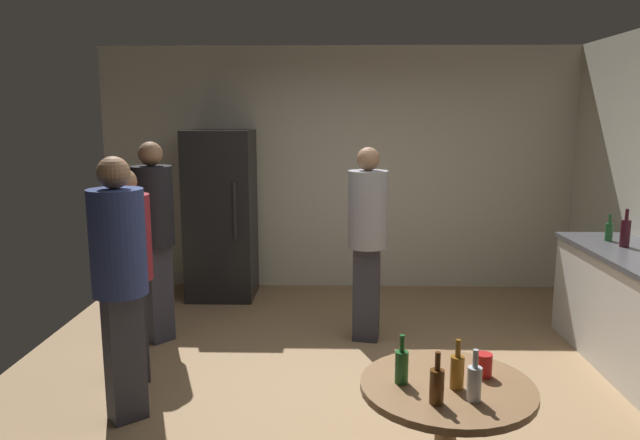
% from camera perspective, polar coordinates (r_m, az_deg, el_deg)
% --- Properties ---
extents(ground_plane, '(5.20, 5.20, 0.10)m').
position_cam_1_polar(ground_plane, '(4.44, 2.15, -16.61)').
color(ground_plane, '#9E7C56').
extents(wall_back, '(5.32, 0.06, 2.70)m').
position_cam_1_polar(wall_back, '(6.62, 1.93, 4.94)').
color(wall_back, beige).
rests_on(wall_back, ground_plane).
extents(refrigerator, '(0.70, 0.68, 1.80)m').
position_cam_1_polar(refrigerator, '(6.37, -9.59, 0.51)').
color(refrigerator, black).
rests_on(refrigerator, ground_plane).
extents(kitchen_counter, '(0.64, 1.89, 0.90)m').
position_cam_1_polar(kitchen_counter, '(5.16, 28.62, -7.98)').
color(kitchen_counter, beige).
rests_on(kitchen_counter, ground_plane).
extents(wine_bottle_on_counter, '(0.08, 0.08, 0.31)m').
position_cam_1_polar(wine_bottle_on_counter, '(5.32, 27.59, -1.08)').
color(wine_bottle_on_counter, '#3F141E').
rests_on(wine_bottle_on_counter, kitchen_counter).
extents(beer_bottle_on_counter, '(0.06, 0.06, 0.23)m').
position_cam_1_polar(beer_bottle_on_counter, '(5.52, 26.32, -0.97)').
color(beer_bottle_on_counter, '#26662D').
rests_on(beer_bottle_on_counter, kitchen_counter).
extents(foreground_table, '(0.80, 0.80, 0.73)m').
position_cam_1_polar(foreground_table, '(2.89, 12.23, -17.18)').
color(foreground_table, olive).
rests_on(foreground_table, ground_plane).
extents(beer_bottle_amber, '(0.06, 0.06, 0.23)m').
position_cam_1_polar(beer_bottle_amber, '(2.77, 13.21, -14.10)').
color(beer_bottle_amber, '#8C5919').
rests_on(beer_bottle_amber, foreground_table).
extents(beer_bottle_brown, '(0.06, 0.06, 0.23)m').
position_cam_1_polar(beer_bottle_brown, '(2.63, 11.31, -15.46)').
color(beer_bottle_brown, '#593314').
rests_on(beer_bottle_brown, foreground_table).
extents(beer_bottle_green, '(0.06, 0.06, 0.23)m').
position_cam_1_polar(beer_bottle_green, '(2.78, 7.96, -13.85)').
color(beer_bottle_green, '#26662D').
rests_on(beer_bottle_green, foreground_table).
extents(beer_bottle_clear, '(0.06, 0.06, 0.23)m').
position_cam_1_polar(beer_bottle_clear, '(2.69, 14.80, -15.01)').
color(beer_bottle_clear, silver).
rests_on(beer_bottle_clear, foreground_table).
extents(plastic_cup_red, '(0.08, 0.08, 0.11)m').
position_cam_1_polar(plastic_cup_red, '(2.93, 15.63, -13.43)').
color(plastic_cup_red, red).
rests_on(plastic_cup_red, foreground_table).
extents(person_in_maroon_shirt, '(0.43, 0.43, 1.58)m').
position_cam_1_polar(person_in_maroon_shirt, '(4.44, -18.17, -3.72)').
color(person_in_maroon_shirt, '#2D2D38').
rests_on(person_in_maroon_shirt, ground_plane).
extents(person_in_gray_shirt, '(0.39, 0.39, 1.69)m').
position_cam_1_polar(person_in_gray_shirt, '(5.01, 4.63, -0.92)').
color(person_in_gray_shirt, '#2D2D38').
rests_on(person_in_gray_shirt, ground_plane).
extents(person_in_navy_shirt, '(0.48, 0.48, 1.71)m').
position_cam_1_polar(person_in_navy_shirt, '(3.87, -18.95, -4.59)').
color(person_in_navy_shirt, '#2D2D38').
rests_on(person_in_navy_shirt, ground_plane).
extents(person_in_black_shirt, '(0.48, 0.48, 1.74)m').
position_cam_1_polar(person_in_black_shirt, '(5.16, -15.85, -0.61)').
color(person_in_black_shirt, '#2D2D38').
rests_on(person_in_black_shirt, ground_plane).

